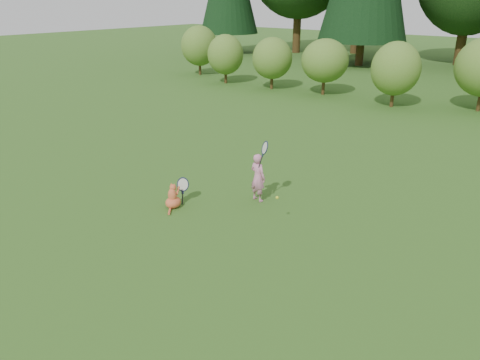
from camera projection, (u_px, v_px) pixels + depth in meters
The scene contains 5 objects.
ground at pixel (207, 222), 9.33m from camera, with size 100.00×100.00×0.00m, color #254D15.
shrub_row at pixel (436, 73), 18.15m from camera, with size 28.00×3.00×2.80m, color #536D22, non-canonical shape.
child at pixel (258, 176), 10.10m from camera, with size 0.64×0.44×1.60m.
cat at pixel (173, 195), 9.88m from camera, with size 0.49×0.81×0.73m.
tennis_ball at pixel (277, 198), 8.92m from camera, with size 0.06×0.06×0.06m.
Camera 1 is at (5.84, -6.04, 4.20)m, focal length 35.00 mm.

